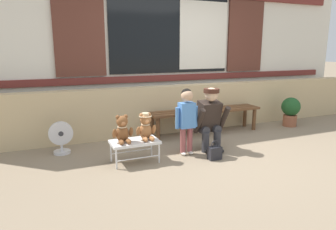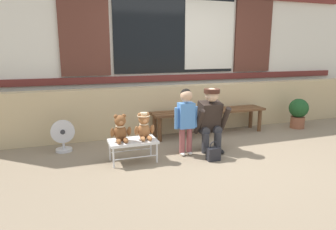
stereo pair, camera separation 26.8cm
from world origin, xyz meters
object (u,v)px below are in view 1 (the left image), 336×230
(teddy_bear_plain, at_px, (123,130))
(adult_crouching, at_px, (210,119))
(potted_plant, at_px, (291,110))
(floor_fan, at_px, (61,138))
(handbag_on_ground, at_px, (215,153))
(wooden_bench_long, at_px, (206,113))
(teddy_bear_with_hat, at_px, (146,127))
(small_display_bench, at_px, (135,143))
(child_standing, at_px, (187,114))

(teddy_bear_plain, xyz_separation_m, adult_crouching, (1.35, 0.07, 0.02))
(potted_plant, bearing_deg, floor_fan, 179.43)
(handbag_on_ground, bearing_deg, potted_plant, 23.55)
(wooden_bench_long, relative_size, teddy_bear_with_hat, 5.78)
(handbag_on_ground, height_order, floor_fan, floor_fan)
(potted_plant, bearing_deg, small_display_bench, -168.42)
(child_standing, relative_size, floor_fan, 2.00)
(teddy_bear_plain, xyz_separation_m, child_standing, (0.93, 0.01, 0.13))
(teddy_bear_with_hat, xyz_separation_m, handbag_on_ground, (0.88, -0.33, -0.38))
(child_standing, height_order, handbag_on_ground, child_standing)
(child_standing, bearing_deg, wooden_bench_long, 46.97)
(teddy_bear_with_hat, distance_m, potted_plant, 3.31)
(wooden_bench_long, height_order, handbag_on_ground, wooden_bench_long)
(small_display_bench, height_order, handbag_on_ground, small_display_bench)
(small_display_bench, relative_size, floor_fan, 1.33)
(child_standing, bearing_deg, adult_crouching, 8.37)
(teddy_bear_with_hat, height_order, handbag_on_ground, teddy_bear_with_hat)
(wooden_bench_long, distance_m, teddy_bear_plain, 1.96)
(child_standing, height_order, adult_crouching, child_standing)
(wooden_bench_long, height_order, teddy_bear_plain, teddy_bear_plain)
(adult_crouching, height_order, handbag_on_ground, adult_crouching)
(floor_fan, bearing_deg, teddy_bear_plain, -45.61)
(potted_plant, bearing_deg, child_standing, -165.33)
(wooden_bench_long, xyz_separation_m, small_display_bench, (-1.59, -0.88, -0.11))
(teddy_bear_with_hat, relative_size, adult_crouching, 0.38)
(small_display_bench, height_order, teddy_bear_plain, teddy_bear_plain)
(teddy_bear_plain, distance_m, adult_crouching, 1.35)
(child_standing, xyz_separation_m, floor_fan, (-1.66, 0.73, -0.35))
(adult_crouching, bearing_deg, small_display_bench, -176.61)
(small_display_bench, bearing_deg, teddy_bear_with_hat, 0.77)
(child_standing, bearing_deg, teddy_bear_with_hat, -179.33)
(wooden_bench_long, distance_m, floor_fan, 2.48)
(adult_crouching, bearing_deg, potted_plant, 15.81)
(child_standing, distance_m, floor_fan, 1.84)
(wooden_bench_long, relative_size, potted_plant, 3.68)
(small_display_bench, relative_size, potted_plant, 1.12)
(wooden_bench_long, bearing_deg, child_standing, -133.03)
(wooden_bench_long, relative_size, teddy_bear_plain, 5.78)
(potted_plant, xyz_separation_m, floor_fan, (-4.28, 0.04, -0.08))
(small_display_bench, distance_m, adult_crouching, 1.21)
(teddy_bear_plain, relative_size, potted_plant, 0.64)
(child_standing, relative_size, handbag_on_ground, 3.52)
(teddy_bear_with_hat, height_order, adult_crouching, adult_crouching)
(child_standing, relative_size, adult_crouching, 1.01)
(small_display_bench, distance_m, floor_fan, 1.15)
(teddy_bear_plain, height_order, handbag_on_ground, teddy_bear_plain)
(small_display_bench, bearing_deg, wooden_bench_long, 29.05)
(teddy_bear_plain, distance_m, teddy_bear_with_hat, 0.32)
(teddy_bear_with_hat, xyz_separation_m, child_standing, (0.61, 0.01, 0.12))
(wooden_bench_long, relative_size, child_standing, 2.19)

